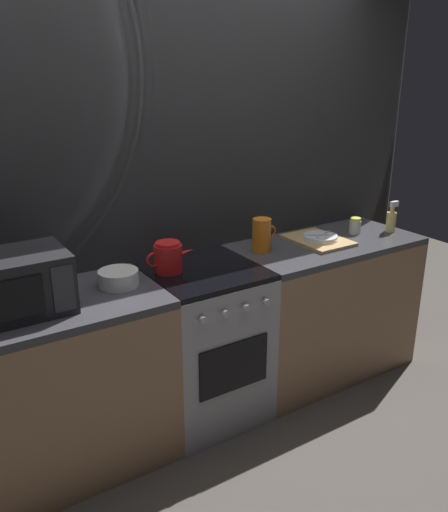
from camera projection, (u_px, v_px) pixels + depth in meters
ground_plane at (205, 409)px, 3.17m from camera, size 8.00×8.00×0.00m
back_wall at (174, 203)px, 3.02m from camera, size 3.60×0.05×2.40m
counter_left at (44, 392)px, 2.56m from camera, size 1.20×0.60×0.90m
stove_unit at (205, 343)px, 3.01m from camera, size 0.60×0.63×0.90m
counter_right at (323, 307)px, 3.47m from camera, size 1.20×0.60×0.90m
microwave at (14, 284)px, 2.32m from camera, size 0.46×0.35×0.27m
kettle at (168, 257)px, 2.80m from camera, size 0.28×0.15×0.17m
mixing_bowl at (119, 278)px, 2.64m from camera, size 0.20×0.20×0.08m
pitcher at (262, 235)px, 3.11m from camera, size 0.16×0.11×0.20m
dish_pile at (319, 239)px, 3.30m from camera, size 0.30×0.40×0.06m
spice_jar at (355, 226)px, 3.47m from camera, size 0.08×0.08×0.10m
spray_bottle at (391, 220)px, 3.50m from camera, size 0.08×0.06×0.20m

